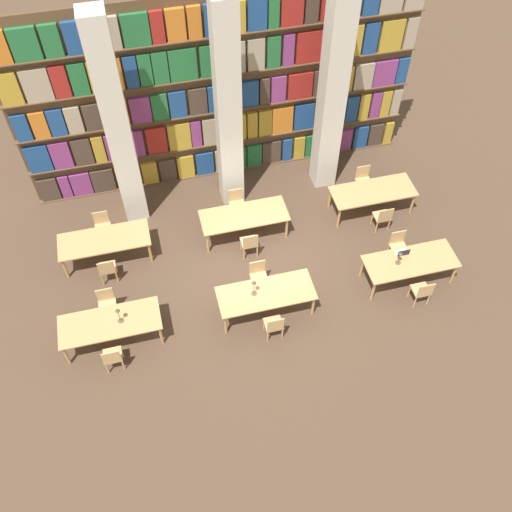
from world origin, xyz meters
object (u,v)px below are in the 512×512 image
object	(u,v)px
pillar_center	(228,111)
chair_6	(107,269)
pillar_right	(332,95)
chair_1	(107,303)
chair_3	(258,275)
chair_9	(237,203)
chair_7	(103,225)
reading_table_4	(244,217)
chair_11	(363,179)
pillar_left	(118,128)
chair_10	(383,217)
reading_table_1	(266,294)
chair_8	(250,243)
reading_table_0	(110,324)
reading_table_5	(373,193)
chair_4	(422,291)
desk_lamp_0	(118,313)
chair_5	(398,245)
reading_table_3	(104,241)
chair_0	(113,357)
desk_lamp_2	(400,256)
chair_2	(274,325)
desk_lamp_1	(254,285)
laptop	(402,253)

from	to	relation	value
pillar_center	chair_6	bearing A→B (deg)	-148.92
pillar_right	chair_1	xyz separation A→B (m)	(-6.54, -3.27, -2.53)
chair_3	chair_9	world-z (taller)	same
pillar_right	chair_7	size ratio (longest dim) A/B	6.87
chair_6	reading_table_4	size ratio (longest dim) A/B	0.38
chair_9	chair_11	xyz separation A→B (m)	(3.73, 0.02, 0.00)
pillar_left	chair_10	distance (m)	7.29
reading_table_1	chair_8	world-z (taller)	chair_8
reading_table_0	reading_table_5	distance (m)	7.83
pillar_right	reading_table_0	bearing A→B (deg)	-148.25
chair_4	chair_10	xyz separation A→B (m)	(-0.01, 2.53, 0.00)
pillar_left	reading_table_1	size ratio (longest dim) A/B	2.58
desk_lamp_0	chair_5	world-z (taller)	desk_lamp_0
chair_3	reading_table_3	distance (m)	4.08
chair_0	chair_5	distance (m)	7.65
pillar_center	chair_10	bearing A→B (deg)	-31.33
chair_3	desk_lamp_2	world-z (taller)	desk_lamp_2
chair_6	reading_table_5	distance (m)	7.41
chair_2	desk_lamp_1	size ratio (longest dim) A/B	1.78
chair_10	chair_1	bearing A→B (deg)	-172.33
desk_lamp_0	chair_0	bearing A→B (deg)	-113.20
desk_lamp_0	chair_10	distance (m)	7.43
chair_2	chair_8	xyz separation A→B (m)	(0.03, 2.57, 0.00)
chair_1	reading_table_3	bearing A→B (deg)	-93.96
chair_2	chair_1	bearing A→B (deg)	157.16
chair_1	chair_3	size ratio (longest dim) A/B	1.00
desk_lamp_2	reading_table_1	bearing A→B (deg)	-178.62
pillar_right	chair_6	world-z (taller)	pillar_right
chair_10	pillar_left	bearing A→B (deg)	160.73
desk_lamp_1	chair_9	distance (m)	3.34
desk_lamp_0	chair_1	bearing A→B (deg)	111.83
reading_table_1	chair_6	size ratio (longest dim) A/B	2.66
desk_lamp_2	chair_9	bearing A→B (deg)	136.08
pillar_center	laptop	world-z (taller)	pillar_center
pillar_center	reading_table_5	distance (m)	4.60
reading_table_4	desk_lamp_2	bearing A→B (deg)	-36.77
desk_lamp_0	chair_7	bearing A→B (deg)	93.66
chair_10	reading_table_5	bearing A→B (deg)	92.75
pillar_left	chair_2	bearing A→B (deg)	-60.86
chair_3	chair_10	world-z (taller)	same
pillar_right	chair_2	bearing A→B (deg)	-120.02
chair_9	reading_table_5	distance (m)	3.77
pillar_center	reading_table_0	world-z (taller)	pillar_center
chair_1	pillar_center	bearing A→B (deg)	-139.25
chair_2	chair_8	bearing A→B (deg)	89.29
reading_table_1	reading_table_3	xyz separation A→B (m)	(-3.61, 2.62, 0.00)
pillar_left	reading_table_3	world-z (taller)	pillar_left
reading_table_1	chair_3	bearing A→B (deg)	89.52
chair_3	desk_lamp_2	distance (m)	3.50
pillar_right	chair_5	distance (m)	4.26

